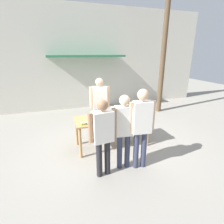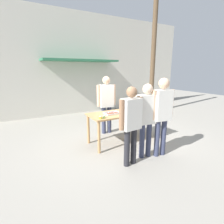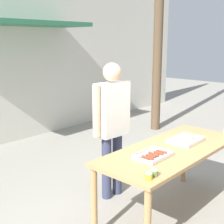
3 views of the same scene
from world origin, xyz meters
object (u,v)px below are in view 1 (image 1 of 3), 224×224
(condiment_jar_ketchup, at_px, (86,124))
(utility_pole, at_px, (165,31))
(food_tray_sausages, at_px, (98,118))
(person_customer_waiting_in_line, at_px, (124,126))
(person_customer_holding_hotdog, at_px, (103,133))
(condiment_jar_mustard, at_px, (82,124))
(person_customer_with_cup, at_px, (142,123))
(food_tray_buns, at_px, (123,115))
(person_server_behind_table, at_px, (100,102))
(beer_cup, at_px, (146,115))

(condiment_jar_ketchup, relative_size, utility_pole, 0.01)
(food_tray_sausages, relative_size, person_customer_waiting_in_line, 0.24)
(person_customer_holding_hotdog, relative_size, person_customer_waiting_in_line, 0.98)
(condiment_jar_mustard, height_order, person_customer_holding_hotdog, person_customer_holding_hotdog)
(condiment_jar_mustard, relative_size, person_customer_holding_hotdog, 0.04)
(person_customer_with_cup, bearing_deg, food_tray_buns, -85.45)
(utility_pole, bearing_deg, person_customer_waiting_in_line, -132.87)
(person_server_behind_table, bearing_deg, person_customer_waiting_in_line, -84.16)
(condiment_jar_ketchup, xyz_separation_m, person_customer_with_cup, (1.06, -0.86, 0.22))
(person_customer_with_cup, relative_size, person_customer_waiting_in_line, 1.07)
(person_customer_waiting_in_line, bearing_deg, beer_cup, -133.77)
(person_customer_with_cup, xyz_separation_m, utility_pole, (2.72, 3.43, 2.22))
(condiment_jar_mustard, height_order, person_customer_with_cup, person_customer_with_cup)
(food_tray_buns, xyz_separation_m, condiment_jar_ketchup, (-1.10, -0.29, 0.01))
(beer_cup, bearing_deg, food_tray_sausages, 167.10)
(food_tray_buns, relative_size, condiment_jar_mustard, 6.14)
(person_customer_holding_hotdog, bearing_deg, condiment_jar_ketchup, -83.37)
(food_tray_sausages, distance_m, condiment_jar_mustard, 0.57)
(food_tray_buns, distance_m, condiment_jar_mustard, 1.24)
(person_customer_waiting_in_line, bearing_deg, condiment_jar_mustard, -34.68)
(person_server_behind_table, bearing_deg, beer_cup, -44.48)
(food_tray_buns, bearing_deg, condiment_jar_mustard, -166.16)
(condiment_jar_ketchup, relative_size, beer_cup, 0.59)
(food_tray_buns, xyz_separation_m, utility_pole, (2.68, 2.28, 2.45))
(food_tray_buns, distance_m, person_customer_with_cup, 1.17)
(food_tray_buns, xyz_separation_m, person_customer_holding_hotdog, (-0.91, -1.15, 0.13))
(beer_cup, relative_size, person_customer_waiting_in_line, 0.07)
(food_tray_buns, distance_m, condiment_jar_ketchup, 1.14)
(person_customer_waiting_in_line, bearing_deg, person_server_behind_table, -80.64)
(food_tray_buns, bearing_deg, person_customer_waiting_in_line, -111.16)
(condiment_jar_ketchup, bearing_deg, person_customer_with_cup, -38.84)
(person_server_behind_table, bearing_deg, condiment_jar_ketchup, -115.65)
(condiment_jar_mustard, height_order, beer_cup, beer_cup)
(condiment_jar_mustard, bearing_deg, person_server_behind_table, 56.47)
(food_tray_sausages, height_order, condiment_jar_mustard, condiment_jar_mustard)
(person_customer_with_cup, height_order, person_customer_waiting_in_line, person_customer_with_cup)
(food_tray_sausages, bearing_deg, person_customer_waiting_in_line, -72.98)
(food_tray_sausages, relative_size, person_server_behind_table, 0.23)
(food_tray_buns, xyz_separation_m, person_server_behind_table, (-0.44, 0.84, 0.21))
(person_customer_with_cup, xyz_separation_m, person_customer_waiting_in_line, (-0.36, 0.11, -0.08))
(food_tray_sausages, height_order, person_customer_holding_hotdog, person_customer_holding_hotdog)
(person_customer_with_cup, height_order, utility_pole, utility_pole)
(food_tray_buns, height_order, utility_pole, utility_pole)
(person_customer_with_cup, bearing_deg, beer_cup, -117.69)
(condiment_jar_mustard, distance_m, person_customer_with_cup, 1.45)
(food_tray_sausages, bearing_deg, food_tray_buns, 0.15)
(person_server_behind_table, bearing_deg, person_customer_with_cup, -74.08)
(beer_cup, height_order, person_customer_holding_hotdog, person_customer_holding_hotdog)
(person_customer_with_cup, bearing_deg, utility_pole, -121.79)
(beer_cup, xyz_separation_m, person_customer_holding_hotdog, (-1.45, -0.86, 0.09))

